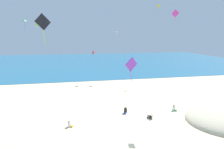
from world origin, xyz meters
The scene contains 15 objects.
ground_plane centered at (0.00, 10.00, 0.00)m, with size 120.00×120.00×0.00m, color beige.
ocean_water centered at (0.00, 52.31, 0.03)m, with size 120.00×60.00×0.05m, color #236084.
beach_chair_mid_beach centered at (4.20, 4.24, 0.29)m, with size 0.75×0.73×0.63m.
person_0 centered at (7.98, 5.65, 0.27)m, with size 0.59×0.64×0.73m.
person_1 centered at (-5.01, 3.90, 0.25)m, with size 0.61×0.47×0.69m.
person_3 centered at (1.62, 6.06, 0.30)m, with size 0.58×0.72×0.81m.
kite_lime centered at (-12.52, 25.78, 11.81)m, with size 0.67×0.87×1.35m.
kite_red centered at (-1.10, 22.50, 6.24)m, with size 0.91×0.95×1.28m.
kite_purple centered at (-0.14, -1.81, 7.40)m, with size 0.98×0.46×1.77m.
kite_magenta centered at (7.80, 6.82, 12.02)m, with size 0.55×0.85×1.45m.
kite_yellow centered at (13.45, 23.90, 15.90)m, with size 0.79×0.18×1.22m.
kite_green centered at (-11.16, 13.46, 11.50)m, with size 0.61×0.55×1.34m.
kite_black centered at (-5.67, -1.69, 10.11)m, with size 0.83×0.65×1.92m.
kite_pink centered at (4.25, 24.62, 10.38)m, with size 0.68×0.59×1.02m.
kite_orange centered at (0.92, 1.79, 7.03)m, with size 0.50×0.59×1.20m.
Camera 1 is at (-3.44, -12.74, 9.26)m, focal length 26.92 mm.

